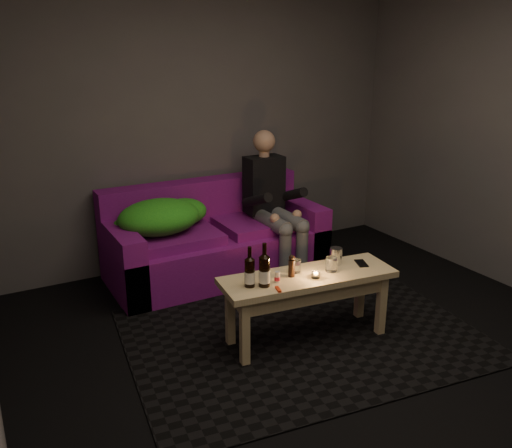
% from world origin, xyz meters
% --- Properties ---
extents(floor, '(4.50, 4.50, 0.00)m').
position_xyz_m(floor, '(0.00, 0.00, 0.00)').
color(floor, black).
rests_on(floor, ground).
extents(room, '(4.50, 4.50, 4.50)m').
position_xyz_m(room, '(0.00, 0.47, 1.64)').
color(room, silver).
rests_on(room, ground).
extents(rug, '(2.61, 2.03, 0.01)m').
position_xyz_m(rug, '(-0.03, 0.48, 0.01)').
color(rug, black).
rests_on(rug, floor).
extents(sofa, '(1.89, 0.85, 0.81)m').
position_xyz_m(sofa, '(-0.10, 1.82, 0.29)').
color(sofa, '#720F72').
rests_on(sofa, floor).
extents(green_blanket, '(0.83, 0.57, 0.28)m').
position_xyz_m(green_blanket, '(-0.58, 1.81, 0.61)').
color(green_blanket, '#1A8F1C').
rests_on(green_blanket, sofa).
extents(person, '(0.34, 0.79, 1.26)m').
position_xyz_m(person, '(0.41, 1.66, 0.65)').
color(person, black).
rests_on(person, sofa).
extents(coffee_table, '(1.25, 0.52, 0.50)m').
position_xyz_m(coffee_table, '(-0.03, 0.43, 0.41)').
color(coffee_table, tan).
rests_on(coffee_table, rug).
extents(beer_bottle_a, '(0.07, 0.07, 0.27)m').
position_xyz_m(beer_bottle_a, '(-0.47, 0.46, 0.60)').
color(beer_bottle_a, black).
rests_on(beer_bottle_a, coffee_table).
extents(beer_bottle_b, '(0.07, 0.07, 0.29)m').
position_xyz_m(beer_bottle_b, '(-0.39, 0.42, 0.60)').
color(beer_bottle_b, black).
rests_on(beer_bottle_b, coffee_table).
extents(salt_shaker, '(0.05, 0.05, 0.08)m').
position_xyz_m(salt_shaker, '(-0.29, 0.43, 0.53)').
color(salt_shaker, silver).
rests_on(salt_shaker, coffee_table).
extents(pepper_mill, '(0.04, 0.04, 0.12)m').
position_xyz_m(pepper_mill, '(-0.15, 0.46, 0.55)').
color(pepper_mill, black).
rests_on(pepper_mill, coffee_table).
extents(tumbler_back, '(0.09, 0.09, 0.09)m').
position_xyz_m(tumbler_back, '(-0.09, 0.51, 0.54)').
color(tumbler_back, white).
rests_on(tumbler_back, coffee_table).
extents(tealight, '(0.06, 0.06, 0.04)m').
position_xyz_m(tealight, '(-0.02, 0.36, 0.52)').
color(tealight, white).
rests_on(tealight, coffee_table).
extents(tumbler_front, '(0.08, 0.08, 0.10)m').
position_xyz_m(tumbler_front, '(0.14, 0.41, 0.55)').
color(tumbler_front, white).
rests_on(tumbler_front, coffee_table).
extents(steel_cup, '(0.11, 0.11, 0.12)m').
position_xyz_m(steel_cup, '(0.24, 0.50, 0.56)').
color(steel_cup, silver).
rests_on(steel_cup, coffee_table).
extents(smartphone, '(0.11, 0.15, 0.01)m').
position_xyz_m(smartphone, '(0.40, 0.41, 0.50)').
color(smartphone, black).
rests_on(smartphone, coffee_table).
extents(red_lighter, '(0.04, 0.08, 0.01)m').
position_xyz_m(red_lighter, '(-0.34, 0.32, 0.50)').
color(red_lighter, red).
rests_on(red_lighter, coffee_table).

